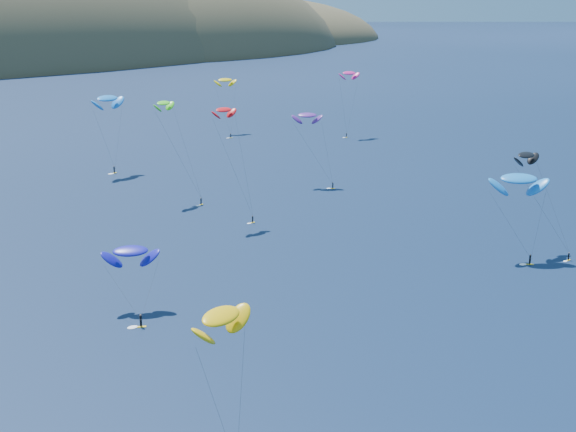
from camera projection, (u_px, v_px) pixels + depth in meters
The scene contains 10 objects.
kitesurfer_2 at pixel (221, 316), 94.36m from camera, with size 10.03×11.19×18.87m.
kitesurfer_3 at pixel (164, 103), 198.94m from camera, with size 8.59×13.56×26.36m.
kitesurfer_4 at pixel (107, 98), 227.68m from camera, with size 11.53×7.90×24.37m.
kitesurfer_5 at pixel (519, 179), 159.19m from camera, with size 12.31×11.63×19.29m.
kitesurfer_6 at pixel (307, 115), 215.64m from camera, with size 8.52×13.09×21.03m.
kitesurfer_7 at pixel (526, 155), 163.24m from camera, with size 7.42×13.52×21.76m.
kitesurfer_8 at pixel (349, 73), 281.46m from camera, with size 8.19×5.87×24.30m.
kitesurfer_9 at pixel (224, 110), 179.73m from camera, with size 8.22×7.18×27.75m.
kitesurfer_10 at pixel (130, 251), 135.50m from camera, with size 10.13×13.02×12.70m.
kitesurfer_11 at pixel (225, 80), 289.13m from camera, with size 9.75×14.99×21.00m.
Camera 1 is at (-79.00, -47.55, 54.73)m, focal length 50.00 mm.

